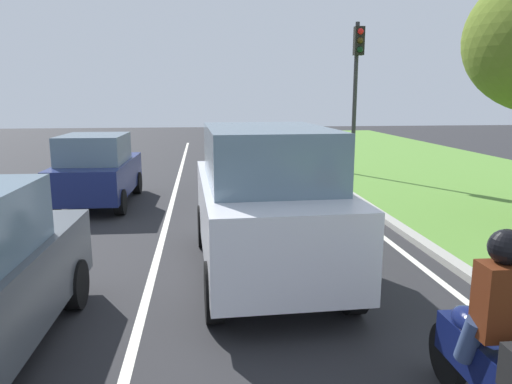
# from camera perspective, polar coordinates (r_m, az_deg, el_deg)

# --- Properties ---
(ground_plane) EXTENTS (60.00, 60.00, 0.00)m
(ground_plane) POSITION_cam_1_polar(r_m,az_deg,el_deg) (12.73, -6.71, -1.12)
(ground_plane) COLOR #262628
(lane_line_center) EXTENTS (0.12, 32.00, 0.01)m
(lane_line_center) POSITION_cam_1_polar(r_m,az_deg,el_deg) (12.76, -9.86, -1.18)
(lane_line_center) COLOR silver
(lane_line_center) RESTS_ON ground
(lane_line_right_edge) EXTENTS (0.12, 32.00, 0.01)m
(lane_line_right_edge) POSITION_cam_1_polar(r_m,az_deg,el_deg) (13.20, 9.11, -0.73)
(lane_line_right_edge) COLOR silver
(lane_line_right_edge) RESTS_ON ground
(grass_verge_right) EXTENTS (9.00, 48.00, 0.06)m
(grass_verge_right) POSITION_cam_1_polar(r_m,az_deg,el_deg) (15.25, 27.16, -0.13)
(grass_verge_right) COLOR #548433
(grass_verge_right) RESTS_ON ground
(curb_right) EXTENTS (0.24, 48.00, 0.12)m
(curb_right) POSITION_cam_1_polar(r_m,az_deg,el_deg) (13.33, 11.19, -0.44)
(curb_right) COLOR #9E9B93
(curb_right) RESTS_ON ground
(car_suv_ahead) EXTENTS (2.09, 4.56, 2.28)m
(car_suv_ahead) POSITION_cam_1_polar(r_m,az_deg,el_deg) (7.31, 1.09, -1.04)
(car_suv_ahead) COLOR silver
(car_suv_ahead) RESTS_ON ground
(car_hatchback_far) EXTENTS (1.80, 3.74, 1.78)m
(car_hatchback_far) POSITION_cam_1_polar(r_m,az_deg,el_deg) (12.83, -18.19, 2.48)
(car_hatchback_far) COLOR navy
(car_hatchback_far) RESTS_ON ground
(motorcycle) EXTENTS (0.41, 1.90, 1.01)m
(motorcycle) POSITION_cam_1_polar(r_m,az_deg,el_deg) (4.51, 26.52, -18.61)
(motorcycle) COLOR #0C143F
(motorcycle) RESTS_ON ground
(rider_person) EXTENTS (0.50, 0.40, 1.16)m
(rider_person) POSITION_cam_1_polar(r_m,az_deg,el_deg) (4.28, 26.92, -11.06)
(rider_person) COLOR #4C1E0C
(rider_person) RESTS_ON ground
(traffic_light_near_right) EXTENTS (0.32, 0.50, 5.07)m
(traffic_light_near_right) POSITION_cam_1_polar(r_m,az_deg,el_deg) (16.80, 11.78, 13.61)
(traffic_light_near_right) COLOR #2D2D2D
(traffic_light_near_right) RESTS_ON ground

